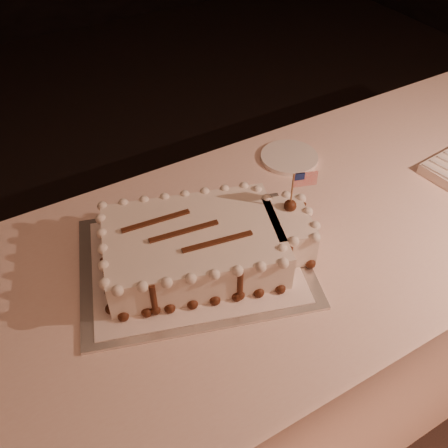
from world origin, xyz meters
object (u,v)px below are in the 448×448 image
sheet_cake (205,244)px  side_plate (289,157)px  banquet_table (255,334)px  cake_board (194,262)px

sheet_cake → side_plate: sheet_cake is taller
sheet_cake → banquet_table: bearing=-7.5°
side_plate → cake_board: bearing=-152.8°
cake_board → banquet_table: bearing=8.8°
cake_board → sheet_cake: 0.06m
sheet_cake → cake_board: bearing=162.5°
cake_board → side_plate: size_ratio=3.11×
sheet_cake → side_plate: bearing=29.6°
banquet_table → sheet_cake: (-0.14, 0.02, 0.43)m
cake_board → side_plate: bearing=45.2°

